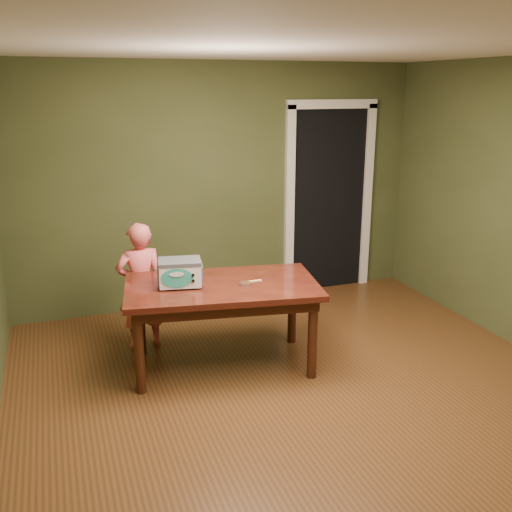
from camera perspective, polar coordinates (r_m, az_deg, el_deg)
The scene contains 8 objects.
floor at distance 4.45m, azimuth 6.24°, elevation -15.19°, with size 5.00×5.00×0.00m, color brown.
room_shell at distance 3.84m, azimuth 7.03°, elevation 7.03°, with size 4.52×5.02×2.61m.
doorway at distance 6.98m, azimuth 6.16°, elevation 5.92°, with size 1.10×0.66×2.25m.
dining_table at distance 4.82m, azimuth -3.42°, elevation -3.90°, with size 1.73×1.15×0.75m.
toy_oven at distance 4.73m, azimuth -7.62°, elevation -1.59°, with size 0.40×0.31×0.23m.
baking_pan at distance 4.75m, azimuth -1.03°, elevation -2.78°, with size 0.10×0.10×0.02m.
spatula at distance 4.83m, azimuth -0.44°, elevation -2.55°, with size 0.18×0.03×0.01m, color #FFF06E.
child at distance 5.29m, azimuth -11.45°, elevation -2.99°, with size 0.43×0.28×1.19m, color #EE6265.
Camera 1 is at (-1.72, -3.38, 2.34)m, focal length 40.00 mm.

